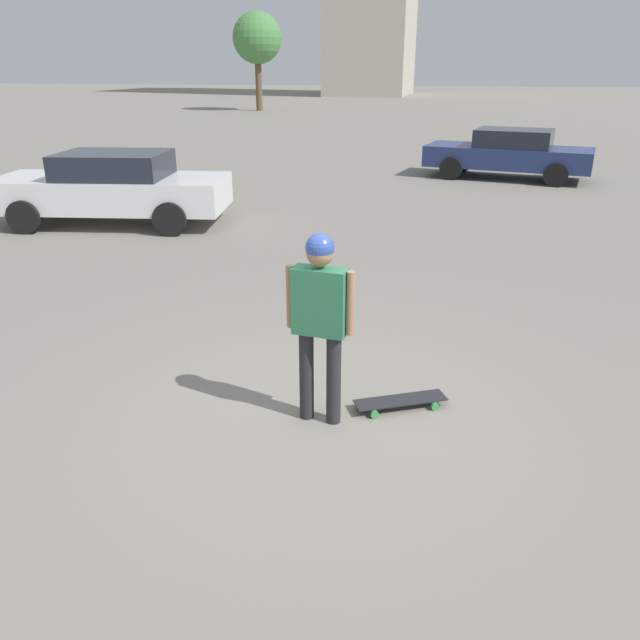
{
  "coord_description": "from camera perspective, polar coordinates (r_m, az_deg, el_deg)",
  "views": [
    {
      "loc": [
        -4.99,
        -1.09,
        3.09
      ],
      "look_at": [
        0.0,
        0.0,
        1.01
      ],
      "focal_mm": 35.0,
      "sensor_mm": 36.0,
      "label": 1
    }
  ],
  "objects": [
    {
      "name": "tree_distant",
      "position": [
        49.67,
        -5.77,
        24.22
      ],
      "size": [
        3.57,
        3.57,
        6.8
      ],
      "color": "brown",
      "rests_on": "ground_plane"
    },
    {
      "name": "car_parked_far",
      "position": [
        19.7,
        16.9,
        14.4
      ],
      "size": [
        2.66,
        4.94,
        1.41
      ],
      "rotation": [
        0.0,
        0.0,
        1.37
      ],
      "color": "navy",
      "rests_on": "ground_plane"
    },
    {
      "name": "skateboard",
      "position": [
        6.16,
        7.37,
        -7.35
      ],
      "size": [
        0.61,
        0.91,
        0.09
      ],
      "rotation": [
        0.0,
        0.0,
        2.03
      ],
      "color": "#232328",
      "rests_on": "ground_plane"
    },
    {
      "name": "ground_plane",
      "position": [
        5.97,
        0.0,
        -9.02
      ],
      "size": [
        220.0,
        220.0,
        0.0
      ],
      "primitive_type": "plane",
      "color": "gray"
    },
    {
      "name": "person",
      "position": [
        5.48,
        0.0,
        0.92
      ],
      "size": [
        0.25,
        0.63,
        1.79
      ],
      "rotation": [
        0.0,
        0.0,
        -1.68
      ],
      "color": "#262628",
      "rests_on": "ground_plane"
    },
    {
      "name": "car_parked_near",
      "position": [
        13.89,
        -18.46,
        11.44
      ],
      "size": [
        2.56,
        4.95,
        1.48
      ],
      "rotation": [
        0.0,
        0.0,
        1.73
      ],
      "color": "silver",
      "rests_on": "ground_plane"
    }
  ]
}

